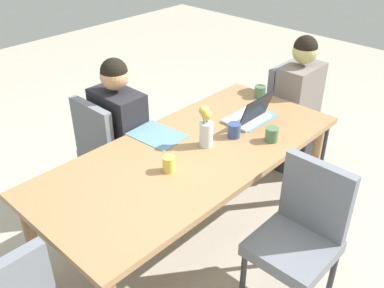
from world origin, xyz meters
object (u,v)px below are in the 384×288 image
object	(u,v)px
flower_vase	(206,125)
coffee_mug_near_left	(272,135)
coffee_mug_centre_left	(169,164)
chair_near_left_far	(301,230)
person_far_left_near	(121,144)
coffee_mug_centre_right	(260,92)
chair_far_left_near	(109,148)
dining_table	(192,161)
chair_head_right_left_mid	(292,111)
coffee_mug_near_right	(234,130)
person_head_right_left_mid	(296,113)
laptop_head_right_left_mid	(249,115)

from	to	relation	value
flower_vase	coffee_mug_near_left	distance (m)	0.45
coffee_mug_near_left	coffee_mug_centre_left	size ratio (longest dim) A/B	1.00
chair_near_left_far	flower_vase	bearing A→B (deg)	88.57
person_far_left_near	coffee_mug_centre_right	distance (m)	1.16
coffee_mug_centre_left	chair_far_left_near	bearing A→B (deg)	80.20
dining_table	chair_head_right_left_mid	xyz separation A→B (m)	(1.36, 0.08, -0.17)
person_far_left_near	coffee_mug_near_right	bearing A→B (deg)	-64.92
flower_vase	coffee_mug_near_right	distance (m)	0.24
coffee_mug_near_left	dining_table	bearing A→B (deg)	146.70
chair_near_left_far	chair_far_left_near	bearing A→B (deg)	97.74
coffee_mug_centre_right	dining_table	bearing A→B (deg)	-170.48
dining_table	person_far_left_near	world-z (taller)	person_far_left_near
person_head_right_left_mid	flower_vase	bearing A→B (deg)	-178.85
chair_head_right_left_mid	person_head_right_left_mid	xyz separation A→B (m)	(-0.06, -0.07, 0.03)
person_far_left_near	laptop_head_right_left_mid	bearing A→B (deg)	-49.33
chair_head_right_left_mid	coffee_mug_centre_left	xyz separation A→B (m)	(-1.62, -0.13, 0.29)
laptop_head_right_left_mid	person_head_right_left_mid	bearing A→B (deg)	2.19
flower_vase	coffee_mug_centre_left	xyz separation A→B (m)	(-0.37, -0.04, -0.10)
coffee_mug_near_right	chair_near_left_far	bearing A→B (deg)	-108.35
person_head_right_left_mid	coffee_mug_centre_right	distance (m)	0.46
chair_near_left_far	coffee_mug_centre_right	distance (m)	1.30
chair_head_right_left_mid	laptop_head_right_left_mid	distance (m)	0.85
laptop_head_right_left_mid	coffee_mug_near_right	bearing A→B (deg)	-166.56
chair_head_right_left_mid	dining_table	bearing A→B (deg)	-176.59
person_far_left_near	coffee_mug_centre_left	size ratio (longest dim) A/B	12.56
coffee_mug_near_right	coffee_mug_centre_left	xyz separation A→B (m)	(-0.58, 0.03, -0.00)
dining_table	chair_head_right_left_mid	size ratio (longest dim) A/B	2.33
coffee_mug_near_right	coffee_mug_centre_left	size ratio (longest dim) A/B	1.03
person_head_right_left_mid	coffee_mug_centre_right	size ratio (longest dim) A/B	12.98
chair_head_right_left_mid	flower_vase	size ratio (longest dim) A/B	3.21
person_head_right_left_mid	person_far_left_near	bearing A→B (deg)	152.96
flower_vase	coffee_mug_centre_right	distance (m)	0.87
chair_far_left_near	person_head_right_left_mid	size ratio (longest dim) A/B	0.75
flower_vase	coffee_mug_centre_right	size ratio (longest dim) A/B	3.05
coffee_mug_near_left	person_head_right_left_mid	bearing A→B (deg)	19.40
coffee_mug_near_left	coffee_mug_centre_right	xyz separation A→B (m)	(0.50, 0.45, -0.00)
dining_table	coffee_mug_near_left	bearing A→B (deg)	-33.30
coffee_mug_near_left	coffee_mug_near_right	bearing A→B (deg)	120.87
coffee_mug_near_right	coffee_mug_centre_left	bearing A→B (deg)	177.16
coffee_mug_centre_left	coffee_mug_centre_right	xyz separation A→B (m)	(1.21, 0.21, -0.00)
coffee_mug_near_left	coffee_mug_centre_left	distance (m)	0.74
person_far_left_near	coffee_mug_centre_right	bearing A→B (deg)	-28.21
chair_head_right_left_mid	laptop_head_right_left_mid	xyz separation A→B (m)	(-0.79, -0.10, 0.29)
flower_vase	coffee_mug_near_right	size ratio (longest dim) A/B	2.86
chair_head_right_left_mid	person_head_right_left_mid	world-z (taller)	person_head_right_left_mid
person_far_left_near	laptop_head_right_left_mid	size ratio (longest dim) A/B	3.73
coffee_mug_near_left	coffee_mug_centre_right	world-z (taller)	coffee_mug_near_left
laptop_head_right_left_mid	person_far_left_near	bearing A→B (deg)	130.67
chair_near_left_far	flower_vase	world-z (taller)	flower_vase
chair_far_left_near	person_far_left_near	size ratio (longest dim) A/B	0.75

